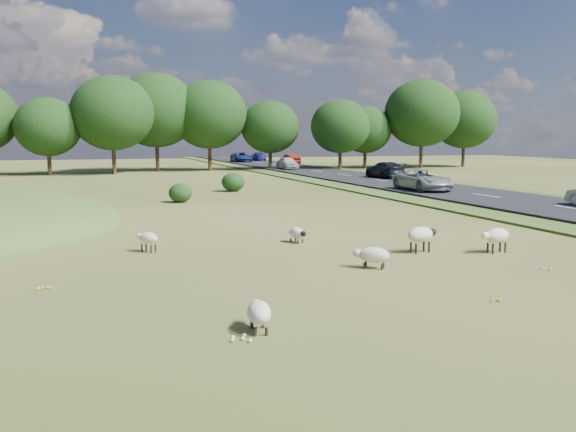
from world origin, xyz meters
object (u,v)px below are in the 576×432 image
at_px(sheep_2, 373,255).
at_px(car_1, 288,163).
at_px(sheep_4, 148,238).
at_px(sheep_6, 297,233).
at_px(car_5, 423,180).
at_px(car_4, 290,160).
at_px(car_0, 385,170).
at_px(sheep_3, 496,236).
at_px(sheep_5, 421,235).
at_px(sheep_0, 259,312).
at_px(car_3, 258,156).
at_px(car_2, 241,157).

xyz_separation_m(sheep_2, car_1, (15.27, 55.02, 0.56)).
bearing_deg(sheep_4, sheep_6, -123.86).
bearing_deg(sheep_2, car_5, -85.19).
bearing_deg(car_4, car_5, 84.85).
relative_size(sheep_4, car_0, 0.19).
bearing_deg(sheep_2, sheep_6, -44.81).
relative_size(sheep_3, sheep_5, 0.94).
bearing_deg(car_4, car_1, 69.71).
bearing_deg(sheep_0, sheep_2, -36.47).
distance_m(car_0, car_1, 18.57).
relative_size(sheep_3, car_3, 0.29).
bearing_deg(car_1, sheep_5, -103.13).
relative_size(car_1, car_5, 0.80).
xyz_separation_m(sheep_4, sheep_6, (5.88, 0.26, -0.13)).
bearing_deg(sheep_4, sheep_3, -145.38).
distance_m(car_2, car_5, 54.52).
bearing_deg(car_3, sheep_0, 74.39).
relative_size(sheep_3, car_0, 0.25).
distance_m(sheep_0, sheep_4, 10.61).
relative_size(sheep_6, car_2, 0.21).
relative_size(sheep_2, car_5, 0.21).
relative_size(sheep_3, car_5, 0.23).
distance_m(sheep_5, sheep_6, 5.01).
xyz_separation_m(sheep_2, sheep_3, (5.47, 1.10, 0.20)).
xyz_separation_m(car_1, car_3, (3.80, 26.84, -0.09)).
relative_size(sheep_5, car_5, 0.25).
xyz_separation_m(sheep_3, sheep_6, (-6.14, 4.39, -0.25)).
height_order(sheep_0, car_5, car_5).
xyz_separation_m(sheep_5, car_1, (12.37, 53.04, 0.33)).
relative_size(sheep_6, car_4, 0.25).
xyz_separation_m(sheep_3, car_4, (13.60, 64.20, 0.35)).
bearing_deg(sheep_0, sheep_6, -14.71).
relative_size(sheep_4, sheep_6, 0.91).
bearing_deg(sheep_4, car_4, -59.49).
relative_size(sheep_5, sheep_6, 1.24).
distance_m(sheep_5, car_5, 24.52).
height_order(sheep_3, car_4, car_4).
bearing_deg(sheep_5, sheep_0, -151.68).
xyz_separation_m(sheep_4, sheep_5, (9.44, -3.24, 0.15)).
height_order(sheep_0, sheep_5, sheep_5).
xyz_separation_m(sheep_5, car_3, (16.17, 79.87, 0.23)).
distance_m(sheep_4, car_0, 40.69).
xyz_separation_m(sheep_6, car_0, (19.74, 31.35, 0.62)).
bearing_deg(car_5, car_3, 86.30).
bearing_deg(sheep_2, car_1, -67.30).
xyz_separation_m(sheep_2, car_2, (15.27, 77.67, 0.56)).
bearing_deg(sheep_2, sheep_5, -107.30).
xyz_separation_m(sheep_2, sheep_6, (-0.67, 5.49, -0.05)).
bearing_deg(sheep_6, sheep_3, 40.16).
bearing_deg(sheep_3, car_4, -110.53).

